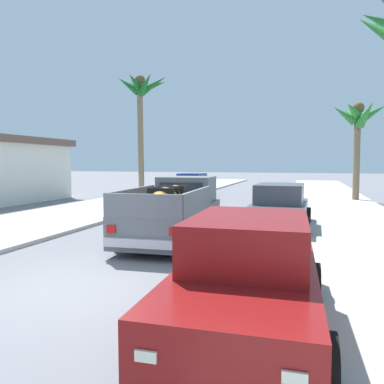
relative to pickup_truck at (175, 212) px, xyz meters
The scene contains 11 objects.
ground_plane 4.94m from the pickup_truck, 95.16° to the right, with size 160.00×160.00×0.00m, color slate.
sidewalk_left 9.26m from the pickup_truck, 129.21° to the left, with size 4.72×60.00×0.12m, color #B2AFA8.
sidewalk_right 8.73m from the pickup_truck, 55.26° to the left, with size 4.72×60.00×0.12m, color #B2AFA8.
curb_left 8.68m from the pickup_truck, 124.28° to the left, with size 0.16×60.00×0.10m, color silver.
curb_right 8.22m from the pickup_truck, 60.79° to the left, with size 0.16×60.00×0.10m, color silver.
pickup_truck is the anchor object (origin of this frame).
car_right_near 14.47m from the pickup_truck, 105.00° to the left, with size 2.09×4.29×1.54m.
car_left_mid 6.19m from the pickup_truck, 61.32° to the right, with size 2.11×4.30×1.54m.
car_right_mid 3.83m from the pickup_truck, 42.15° to the left, with size 2.11×4.30×1.54m.
palm_tree_left_fore 16.49m from the pickup_truck, 117.90° to the left, with size 3.58×3.25×8.24m.
palm_tree_right_mid 15.30m from the pickup_truck, 64.02° to the left, with size 3.10×3.21×5.76m.
Camera 1 is at (4.13, -5.59, 2.26)m, focal length 35.23 mm.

